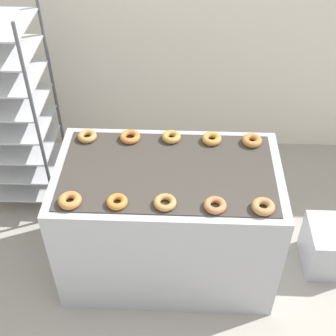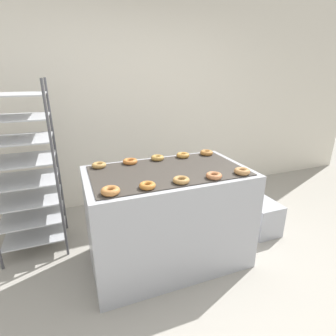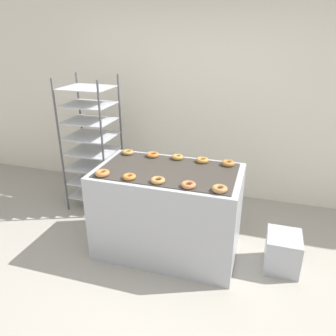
{
  "view_description": "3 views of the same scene",
  "coord_description": "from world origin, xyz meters",
  "px_view_note": "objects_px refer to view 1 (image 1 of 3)",
  "views": [
    {
      "loc": [
        0.08,
        -1.45,
        2.83
      ],
      "look_at": [
        0.0,
        0.66,
        0.93
      ],
      "focal_mm": 50.0,
      "sensor_mm": 36.0,
      "label": 1
    },
    {
      "loc": [
        -0.77,
        -1.31,
        1.69
      ],
      "look_at": [
        0.0,
        0.66,
        0.93
      ],
      "focal_mm": 28.0,
      "sensor_mm": 36.0,
      "label": 2
    },
    {
      "loc": [
        0.85,
        -2.1,
        2.16
      ],
      "look_at": [
        0.0,
        0.66,
        0.93
      ],
      "focal_mm": 35.0,
      "sensor_mm": 36.0,
      "label": 3
    }
  ],
  "objects_px": {
    "fryer_machine": "(168,220)",
    "donut_near_left": "(117,202)",
    "donut_near_leftmost": "(70,200)",
    "donut_far_leftmost": "(87,136)",
    "donut_near_right": "(215,205)",
    "donut_far_center": "(171,137)",
    "donut_far_right": "(212,139)",
    "donut_far_rightmost": "(252,141)",
    "donut_near_center": "(165,202)",
    "donut_near_rightmost": "(263,207)",
    "baking_rack_cart": "(9,112)",
    "donut_far_left": "(130,137)",
    "glaze_bin": "(328,246)"
  },
  "relations": [
    {
      "from": "fryer_machine",
      "to": "donut_near_left",
      "type": "bearing_deg",
      "value": -132.99
    },
    {
      "from": "donut_near_leftmost",
      "to": "donut_far_leftmost",
      "type": "xyz_separation_m",
      "value": [
        -0.0,
        0.59,
        -0.0
      ]
    },
    {
      "from": "donut_near_right",
      "to": "donut_far_center",
      "type": "relative_size",
      "value": 1.03
    },
    {
      "from": "donut_far_right",
      "to": "donut_near_left",
      "type": "bearing_deg",
      "value": -132.85
    },
    {
      "from": "donut_far_leftmost",
      "to": "donut_far_rightmost",
      "type": "height_order",
      "value": "donut_far_rightmost"
    },
    {
      "from": "donut_near_center",
      "to": "donut_near_right",
      "type": "distance_m",
      "value": 0.28
    },
    {
      "from": "fryer_machine",
      "to": "donut_near_rightmost",
      "type": "xyz_separation_m",
      "value": [
        0.54,
        -0.3,
        0.48
      ]
    },
    {
      "from": "donut_near_right",
      "to": "donut_far_center",
      "type": "distance_m",
      "value": 0.66
    },
    {
      "from": "donut_near_right",
      "to": "donut_far_leftmost",
      "type": "relative_size",
      "value": 1.02
    },
    {
      "from": "donut_near_leftmost",
      "to": "donut_near_center",
      "type": "height_order",
      "value": "donut_near_leftmost"
    },
    {
      "from": "donut_near_left",
      "to": "donut_near_rightmost",
      "type": "relative_size",
      "value": 0.92
    },
    {
      "from": "baking_rack_cart",
      "to": "donut_far_left",
      "type": "distance_m",
      "value": 1.0
    },
    {
      "from": "donut_far_leftmost",
      "to": "baking_rack_cart",
      "type": "bearing_deg",
      "value": 150.4
    },
    {
      "from": "donut_near_rightmost",
      "to": "donut_far_rightmost",
      "type": "height_order",
      "value": "same"
    },
    {
      "from": "donut_near_center",
      "to": "donut_far_rightmost",
      "type": "distance_m",
      "value": 0.79
    },
    {
      "from": "donut_near_left",
      "to": "donut_near_rightmost",
      "type": "bearing_deg",
      "value": -0.42
    },
    {
      "from": "donut_far_left",
      "to": "donut_far_leftmost",
      "type": "bearing_deg",
      "value": -178.85
    },
    {
      "from": "baking_rack_cart",
      "to": "donut_near_leftmost",
      "type": "height_order",
      "value": "baking_rack_cart"
    },
    {
      "from": "donut_far_right",
      "to": "glaze_bin",
      "type": "bearing_deg",
      "value": -16.08
    },
    {
      "from": "donut_near_center",
      "to": "donut_far_left",
      "type": "distance_m",
      "value": 0.64
    },
    {
      "from": "fryer_machine",
      "to": "glaze_bin",
      "type": "height_order",
      "value": "fryer_machine"
    },
    {
      "from": "donut_near_left",
      "to": "donut_far_leftmost",
      "type": "bearing_deg",
      "value": 114.62
    },
    {
      "from": "fryer_machine",
      "to": "donut_far_center",
      "type": "distance_m",
      "value": 0.57
    },
    {
      "from": "donut_near_left",
      "to": "donut_near_right",
      "type": "height_order",
      "value": "same"
    },
    {
      "from": "donut_near_leftmost",
      "to": "donut_near_right",
      "type": "distance_m",
      "value": 0.82
    },
    {
      "from": "baking_rack_cart",
      "to": "donut_far_center",
      "type": "height_order",
      "value": "baking_rack_cart"
    },
    {
      "from": "donut_near_right",
      "to": "donut_far_center",
      "type": "xyz_separation_m",
      "value": [
        -0.27,
        0.61,
        0.0
      ]
    },
    {
      "from": "fryer_machine",
      "to": "donut_near_center",
      "type": "xyz_separation_m",
      "value": [
        -0.01,
        -0.29,
        0.48
      ]
    },
    {
      "from": "baking_rack_cart",
      "to": "donut_near_center",
      "type": "xyz_separation_m",
      "value": [
        1.19,
        -0.95,
        0.08
      ]
    },
    {
      "from": "donut_near_leftmost",
      "to": "donut_far_left",
      "type": "height_order",
      "value": "donut_near_leftmost"
    },
    {
      "from": "donut_near_center",
      "to": "donut_far_right",
      "type": "height_order",
      "value": "donut_far_right"
    },
    {
      "from": "donut_near_leftmost",
      "to": "donut_near_right",
      "type": "relative_size",
      "value": 1.04
    },
    {
      "from": "fryer_machine",
      "to": "baking_rack_cart",
      "type": "distance_m",
      "value": 1.42
    },
    {
      "from": "donut_far_center",
      "to": "donut_far_right",
      "type": "relative_size",
      "value": 0.97
    },
    {
      "from": "glaze_bin",
      "to": "donut_near_center",
      "type": "bearing_deg",
      "value": -163.76
    },
    {
      "from": "donut_near_left",
      "to": "donut_far_right",
      "type": "distance_m",
      "value": 0.81
    },
    {
      "from": "donut_near_left",
      "to": "donut_near_center",
      "type": "bearing_deg",
      "value": 1.28
    },
    {
      "from": "fryer_machine",
      "to": "donut_near_center",
      "type": "distance_m",
      "value": 0.56
    },
    {
      "from": "baking_rack_cart",
      "to": "donut_near_leftmost",
      "type": "relative_size",
      "value": 12.47
    },
    {
      "from": "fryer_machine",
      "to": "donut_far_rightmost",
      "type": "relative_size",
      "value": 10.84
    },
    {
      "from": "donut_far_leftmost",
      "to": "donut_far_left",
      "type": "relative_size",
      "value": 0.93
    },
    {
      "from": "baking_rack_cart",
      "to": "donut_far_right",
      "type": "bearing_deg",
      "value": -13.92
    },
    {
      "from": "donut_near_left",
      "to": "donut_far_leftmost",
      "type": "distance_m",
      "value": 0.65
    },
    {
      "from": "donut_near_rightmost",
      "to": "donut_far_right",
      "type": "xyz_separation_m",
      "value": [
        -0.27,
        0.6,
        -0.0
      ]
    },
    {
      "from": "donut_far_leftmost",
      "to": "donut_near_rightmost",
      "type": "bearing_deg",
      "value": -28.62
    },
    {
      "from": "donut_near_right",
      "to": "donut_far_center",
      "type": "bearing_deg",
      "value": 113.69
    },
    {
      "from": "donut_near_right",
      "to": "donut_far_rightmost",
      "type": "bearing_deg",
      "value": 66.12
    },
    {
      "from": "donut_near_leftmost",
      "to": "donut_far_rightmost",
      "type": "distance_m",
      "value": 1.23
    },
    {
      "from": "baking_rack_cart",
      "to": "donut_near_left",
      "type": "distance_m",
      "value": 1.33
    },
    {
      "from": "donut_near_center",
      "to": "donut_far_left",
      "type": "bearing_deg",
      "value": 113.61
    }
  ]
}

